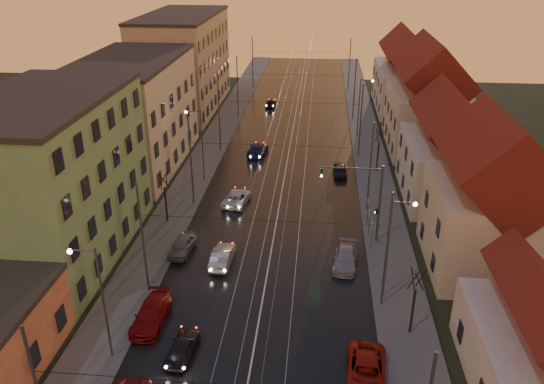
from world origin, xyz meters
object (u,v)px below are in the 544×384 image
(parked_right_0, at_px, (366,372))
(parked_right_2, at_px, (340,171))
(street_lamp_0, at_px, (97,293))
(driving_car_0, at_px, (182,347))
(street_lamp_2, at_px, (199,138))
(parked_left_2, at_px, (151,314))
(traffic_light_mast, at_px, (368,194))
(driving_car_1, at_px, (222,256))
(parked_right_1, at_px, (346,258))
(street_lamp_1, at_px, (393,240))
(street_lamp_3, at_px, (362,102))
(driving_car_2, at_px, (237,198))
(driving_car_4, at_px, (271,103))
(driving_car_3, at_px, (257,149))
(parked_left_3, at_px, (182,245))

(parked_right_0, bearing_deg, parked_right_2, 95.68)
(street_lamp_0, distance_m, driving_car_0, 6.35)
(street_lamp_2, bearing_deg, parked_right_0, -60.67)
(parked_left_2, relative_size, parked_right_2, 1.33)
(traffic_light_mast, height_order, driving_car_1, traffic_light_mast)
(driving_car_1, xyz_separation_m, parked_right_1, (9.98, 0.70, -0.04))
(street_lamp_1, bearing_deg, traffic_light_mast, 97.91)
(street_lamp_1, distance_m, driving_car_1, 13.96)
(traffic_light_mast, relative_size, parked_right_2, 2.01)
(street_lamp_3, distance_m, driving_car_2, 25.72)
(street_lamp_3, bearing_deg, parked_left_2, -112.10)
(street_lamp_2, bearing_deg, traffic_light_mast, -35.07)
(parked_right_0, distance_m, parked_right_1, 12.70)
(street_lamp_3, relative_size, driving_car_0, 2.14)
(driving_car_0, height_order, driving_car_1, driving_car_1)
(street_lamp_3, xyz_separation_m, parked_right_1, (-2.90, -31.94, -4.23))
(street_lamp_1, relative_size, street_lamp_3, 1.00)
(parked_right_0, distance_m, parked_right_2, 31.17)
(traffic_light_mast, distance_m, driving_car_4, 43.59)
(parked_right_1, bearing_deg, street_lamp_1, -47.38)
(driving_car_3, xyz_separation_m, parked_left_2, (-3.51, -32.65, -0.04))
(traffic_light_mast, bearing_deg, parked_left_3, -168.26)
(parked_left_3, bearing_deg, parked_right_0, -37.23)
(street_lamp_1, distance_m, traffic_light_mast, 8.08)
(driving_car_2, distance_m, parked_right_1, 14.77)
(street_lamp_2, relative_size, driving_car_0, 2.14)
(street_lamp_2, distance_m, driving_car_0, 28.13)
(street_lamp_2, height_order, parked_right_0, street_lamp_2)
(driving_car_3, bearing_deg, street_lamp_1, 119.12)
(parked_left_2, bearing_deg, driving_car_3, 85.07)
(street_lamp_0, height_order, driving_car_2, street_lamp_0)
(parked_right_1, height_order, parked_right_2, parked_right_1)
(parked_left_2, relative_size, parked_left_3, 1.20)
(driving_car_4, bearing_deg, parked_right_0, 103.72)
(street_lamp_0, distance_m, parked_left_2, 5.76)
(street_lamp_0, xyz_separation_m, parked_left_2, (1.78, 3.53, -4.19))
(parked_left_2, height_order, parked_left_3, parked_left_2)
(parked_left_3, bearing_deg, parked_right_1, 2.65)
(street_lamp_1, bearing_deg, driving_car_4, 104.97)
(street_lamp_2, height_order, driving_car_0, street_lamp_2)
(driving_car_3, distance_m, parked_right_0, 38.34)
(driving_car_2, xyz_separation_m, parked_right_1, (10.49, -10.40, 0.03))
(driving_car_3, bearing_deg, driving_car_0, 93.51)
(street_lamp_1, relative_size, parked_left_2, 1.68)
(street_lamp_2, distance_m, driving_car_4, 30.38)
(traffic_light_mast, relative_size, parked_right_1, 1.60)
(street_lamp_0, height_order, parked_right_1, street_lamp_0)
(driving_car_0, relative_size, driving_car_3, 0.74)
(street_lamp_0, xyz_separation_m, street_lamp_2, (0.00, 28.00, 0.00))
(street_lamp_0, relative_size, driving_car_2, 1.77)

